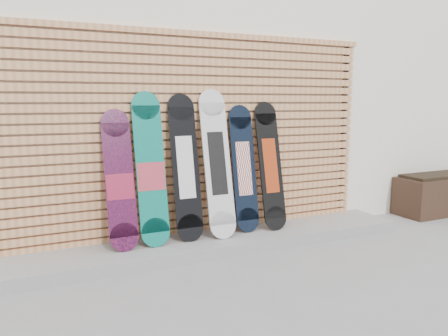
{
  "coord_description": "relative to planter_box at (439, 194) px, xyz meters",
  "views": [
    {
      "loc": [
        -1.86,
        -3.47,
        1.56
      ],
      "look_at": [
        0.07,
        0.75,
        0.85
      ],
      "focal_mm": 35.0,
      "sensor_mm": 36.0,
      "label": 1
    }
  ],
  "objects": [
    {
      "name": "concrete_step",
      "position": [
        -3.53,
        -0.04,
        -0.22
      ],
      "size": [
        4.6,
        0.7,
        0.12
      ],
      "primitive_type": "cube",
      "color": "gray",
      "rests_on": "ground"
    },
    {
      "name": "slat_wall",
      "position": [
        -3.53,
        0.25,
        0.93
      ],
      "size": [
        4.26,
        0.08,
        2.29
      ],
      "color": "tan",
      "rests_on": "ground"
    },
    {
      "name": "snowboard_1",
      "position": [
        -4.11,
        0.05,
        0.6
      ],
      "size": [
        0.29,
        0.34,
        1.55
      ],
      "color": "#0B6F61",
      "rests_on": "concrete_step"
    },
    {
      "name": "snowboard_2",
      "position": [
        -3.73,
        0.06,
        0.6
      ],
      "size": [
        0.29,
        0.33,
        1.53
      ],
      "color": "black",
      "rests_on": "concrete_step"
    },
    {
      "name": "building",
      "position": [
        -2.88,
        2.78,
        1.52
      ],
      "size": [
        12.0,
        5.0,
        3.6
      ],
      "primitive_type": "cube",
      "color": "white",
      "rests_on": "ground"
    },
    {
      "name": "snowboard_3",
      "position": [
        -3.38,
        0.03,
        0.63
      ],
      "size": [
        0.3,
        0.38,
        1.58
      ],
      "color": "silver",
      "rests_on": "concrete_step"
    },
    {
      "name": "planter_box",
      "position": [
        0.0,
        0.0,
        0.0
      ],
      "size": [
        1.25,
        0.52,
        0.56
      ],
      "color": "black",
      "rests_on": "ground"
    },
    {
      "name": "ground",
      "position": [
        -3.38,
        -0.72,
        -0.28
      ],
      "size": [
        80.0,
        80.0,
        0.0
      ],
      "primitive_type": "plane",
      "color": "gray",
      "rests_on": "ground"
    },
    {
      "name": "snowboard_0",
      "position": [
        -4.42,
        0.05,
        0.52
      ],
      "size": [
        0.28,
        0.35,
        1.37
      ],
      "color": "black",
      "rests_on": "concrete_step"
    },
    {
      "name": "snowboard_5",
      "position": [
        -2.72,
        0.05,
        0.56
      ],
      "size": [
        0.27,
        0.35,
        1.44
      ],
      "color": "black",
      "rests_on": "concrete_step"
    },
    {
      "name": "snowboard_4",
      "position": [
        -3.04,
        0.08,
        0.54
      ],
      "size": [
        0.28,
        0.29,
        1.4
      ],
      "color": "black",
      "rests_on": "concrete_step"
    }
  ]
}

